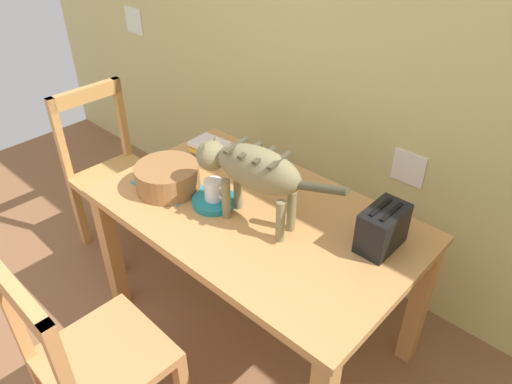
{
  "coord_description": "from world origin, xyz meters",
  "views": [
    {
      "loc": [
        1.16,
        0.23,
        1.94
      ],
      "look_at": [
        0.07,
        1.41,
        0.83
      ],
      "focal_mm": 33.96,
      "sensor_mm": 36.0,
      "label": 1
    }
  ],
  "objects": [
    {
      "name": "toaster",
      "position": [
        0.56,
        1.57,
        0.81
      ],
      "size": [
        0.12,
        0.2,
        0.18
      ],
      "color": "black",
      "rests_on": "dining_table"
    },
    {
      "name": "coffee_mug",
      "position": [
        -0.1,
        1.33,
        0.8
      ],
      "size": [
        0.12,
        0.08,
        0.09
      ],
      "color": "white",
      "rests_on": "saucer_bowl"
    },
    {
      "name": "saucer_bowl",
      "position": [
        -0.1,
        1.33,
        0.74
      ],
      "size": [
        0.19,
        0.19,
        0.03
      ],
      "primitive_type": "cylinder",
      "color": "teal",
      "rests_on": "dining_table"
    },
    {
      "name": "wooden_chair_far",
      "position": [
        -1.0,
        1.38,
        0.46
      ],
      "size": [
        0.43,
        0.43,
        0.94
      ],
      "rotation": [
        0.0,
        0.0,
        -1.6
      ],
      "color": "tan",
      "rests_on": "ground_plane"
    },
    {
      "name": "wicker_basket",
      "position": [
        -0.34,
        1.28,
        0.79
      ],
      "size": [
        0.28,
        0.28,
        0.11
      ],
      "color": "#9A683B",
      "rests_on": "dining_table"
    },
    {
      "name": "wall_rear",
      "position": [
        0.0,
        2.15,
        1.25
      ],
      "size": [
        5.32,
        0.11,
        2.5
      ],
      "color": "#D1C77D",
      "rests_on": "ground_plane"
    },
    {
      "name": "magazine",
      "position": [
        -0.36,
        1.29,
        0.73
      ],
      "size": [
        0.31,
        0.21,
        0.01
      ],
      "primitive_type": "cube",
      "rotation": [
        0.0,
        0.0,
        0.09
      ],
      "color": "#3F94BF",
      "rests_on": "dining_table"
    },
    {
      "name": "wooden_chair_near",
      "position": [
        0.0,
        0.62,
        0.46
      ],
      "size": [
        0.43,
        0.43,
        0.94
      ],
      "rotation": [
        0.0,
        0.0,
        -0.03
      ],
      "color": "tan",
      "rests_on": "ground_plane"
    },
    {
      "name": "book_stack",
      "position": [
        -0.41,
        1.61,
        0.76
      ],
      "size": [
        0.2,
        0.16,
        0.07
      ],
      "color": "#3A8FBF",
      "rests_on": "dining_table"
    },
    {
      "name": "cat",
      "position": [
        0.09,
        1.36,
        0.97
      ],
      "size": [
        0.65,
        0.19,
        0.34
      ],
      "rotation": [
        0.0,
        0.0,
        1.71
      ],
      "color": "#807651",
      "rests_on": "dining_table"
    },
    {
      "name": "dining_table",
      "position": [
        0.07,
        1.41,
        0.64
      ],
      "size": [
        1.36,
        0.82,
        0.73
      ],
      "color": "tan",
      "rests_on": "ground_plane"
    }
  ]
}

